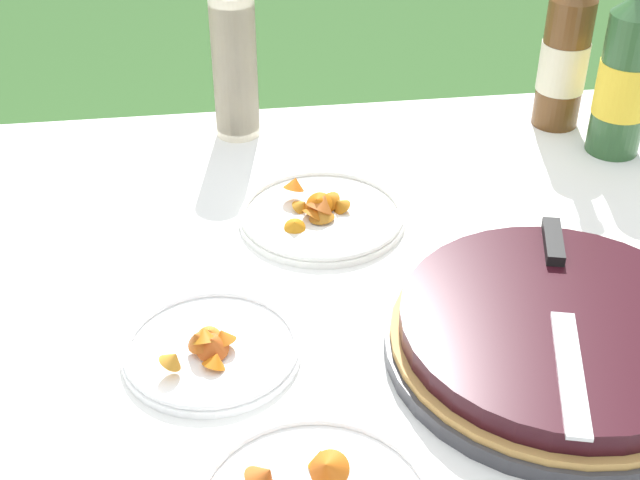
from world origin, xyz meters
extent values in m
cube|color=brown|center=(0.00, 0.00, 0.65)|extent=(1.87, 1.13, 0.03)
cylinder|color=brown|center=(0.88, 0.51, 0.32)|extent=(0.06, 0.06, 0.63)
cube|color=white|center=(0.00, 0.00, 0.67)|extent=(1.88, 1.14, 0.00)
cube|color=white|center=(0.00, 0.57, 0.62)|extent=(1.88, 0.00, 0.10)
cylinder|color=#38383D|center=(0.42, -0.12, 0.68)|extent=(0.40, 0.40, 0.02)
cylinder|color=tan|center=(0.42, -0.12, 0.70)|extent=(0.39, 0.39, 0.01)
cylinder|color=black|center=(0.42, -0.12, 0.72)|extent=(0.37, 0.37, 0.03)
cube|color=silver|center=(0.39, -0.21, 0.73)|extent=(0.08, 0.19, 0.00)
cube|color=black|center=(0.46, 0.02, 0.74)|extent=(0.05, 0.09, 0.01)
cylinder|color=beige|center=(0.09, 0.49, 0.72)|extent=(0.07, 0.07, 0.09)
cylinder|color=beige|center=(0.09, 0.49, 0.73)|extent=(0.07, 0.07, 0.09)
cylinder|color=beige|center=(0.09, 0.49, 0.74)|extent=(0.07, 0.07, 0.09)
cylinder|color=beige|center=(0.09, 0.49, 0.76)|extent=(0.07, 0.07, 0.09)
cylinder|color=beige|center=(0.09, 0.49, 0.77)|extent=(0.07, 0.07, 0.09)
cylinder|color=beige|center=(0.09, 0.49, 0.78)|extent=(0.07, 0.07, 0.09)
cylinder|color=beige|center=(0.09, 0.49, 0.80)|extent=(0.07, 0.07, 0.09)
cylinder|color=beige|center=(0.09, 0.49, 0.81)|extent=(0.07, 0.07, 0.09)
cylinder|color=beige|center=(0.09, 0.49, 0.82)|extent=(0.07, 0.07, 0.09)
cylinder|color=beige|center=(0.09, 0.49, 0.84)|extent=(0.07, 0.07, 0.09)
cylinder|color=beige|center=(0.09, 0.49, 0.85)|extent=(0.07, 0.07, 0.09)
cylinder|color=beige|center=(0.09, 0.49, 0.86)|extent=(0.07, 0.07, 0.09)
cylinder|color=#2D562D|center=(0.68, 0.35, 0.79)|extent=(0.08, 0.08, 0.23)
cylinder|color=yellow|center=(0.68, 0.35, 0.78)|extent=(0.09, 0.09, 0.09)
cylinder|color=brown|center=(0.62, 0.45, 0.78)|extent=(0.08, 0.08, 0.22)
cylinder|color=beige|center=(0.62, 0.45, 0.78)|extent=(0.08, 0.08, 0.08)
cone|color=#C0561C|center=(0.07, -0.28, 0.71)|extent=(0.05, 0.05, 0.04)
cone|color=#CD5F16|center=(0.13, -0.28, 0.70)|extent=(0.05, 0.05, 0.05)
cone|color=#BA690A|center=(0.13, -0.25, 0.69)|extent=(0.04, 0.04, 0.03)
cylinder|color=white|center=(0.19, 0.20, 0.68)|extent=(0.24, 0.24, 0.01)
torus|color=white|center=(0.19, 0.20, 0.68)|extent=(0.23, 0.23, 0.01)
cone|color=#BD7112|center=(0.15, 0.17, 0.69)|extent=(0.03, 0.04, 0.03)
cone|color=#AD691C|center=(0.19, 0.19, 0.69)|extent=(0.05, 0.05, 0.03)
cone|color=#B26F18|center=(0.16, 0.22, 0.69)|extent=(0.04, 0.03, 0.03)
cone|color=#A8580A|center=(0.20, 0.22, 0.69)|extent=(0.06, 0.06, 0.05)
cone|color=#CA6213|center=(0.16, 0.25, 0.71)|extent=(0.04, 0.04, 0.03)
cone|color=#AC541E|center=(0.19, 0.20, 0.70)|extent=(0.06, 0.06, 0.04)
cone|color=#BF590A|center=(0.18, 0.20, 0.70)|extent=(0.05, 0.05, 0.05)
cone|color=#B45710|center=(0.18, 0.20, 0.69)|extent=(0.05, 0.06, 0.05)
cone|color=#AA6212|center=(0.21, 0.21, 0.69)|extent=(0.04, 0.03, 0.03)
cylinder|color=white|center=(0.02, -0.06, 0.68)|extent=(0.21, 0.21, 0.01)
torus|color=white|center=(0.02, -0.06, 0.68)|extent=(0.21, 0.21, 0.01)
cone|color=#A96112|center=(0.02, -0.07, 0.71)|extent=(0.05, 0.05, 0.04)
cone|color=#BB5D13|center=(0.04, -0.06, 0.70)|extent=(0.04, 0.04, 0.03)
cone|color=#B0561A|center=(0.01, -0.07, 0.70)|extent=(0.04, 0.04, 0.03)
cone|color=#C27C22|center=(-0.02, -0.10, 0.70)|extent=(0.04, 0.03, 0.03)
cone|color=#C6610F|center=(0.03, -0.09, 0.69)|extent=(0.04, 0.03, 0.03)
cone|color=#BC511C|center=(0.02, -0.08, 0.70)|extent=(0.05, 0.05, 0.04)
cone|color=#BD6F1F|center=(0.02, -0.05, 0.69)|extent=(0.04, 0.04, 0.03)
camera|label=1|loc=(0.04, -0.85, 1.37)|focal=50.00mm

